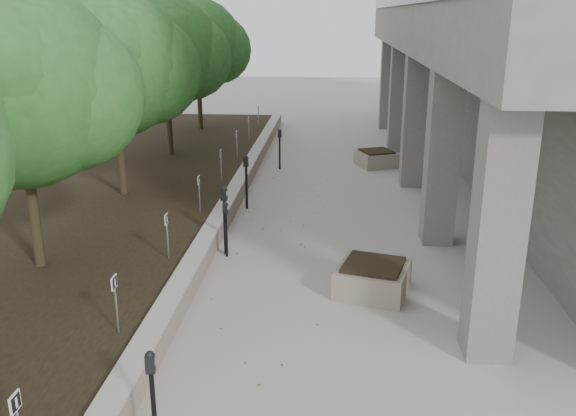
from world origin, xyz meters
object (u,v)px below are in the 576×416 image
(crabapple_tree_5, at_px, (198,64))
(planter_back, at_px, (376,158))
(crabapple_tree_2, at_px, (23,129))
(planter_front, at_px, (373,278))
(parking_meter_4, at_px, (246,182))
(crabapple_tree_4, at_px, (166,76))
(crabapple_tree_3, at_px, (116,95))
(parking_meter_1, at_px, (153,401))
(parking_meter_3, at_px, (225,220))
(parking_meter_2, at_px, (226,229))
(parking_meter_5, at_px, (280,149))

(crabapple_tree_5, height_order, planter_back, crabapple_tree_5)
(crabapple_tree_2, relative_size, planter_front, 4.20)
(crabapple_tree_5, xyz_separation_m, parking_meter_4, (3.39, -9.83, -2.37))
(parking_meter_4, bearing_deg, crabapple_tree_4, 132.97)
(crabapple_tree_3, distance_m, parking_meter_1, 10.55)
(parking_meter_1, bearing_deg, crabapple_tree_2, 118.06)
(crabapple_tree_5, bearing_deg, parking_meter_3, -75.61)
(crabapple_tree_2, height_order, parking_meter_2, crabapple_tree_2)
(planter_front, xyz_separation_m, planter_back, (0.71, 10.32, -0.02))
(parking_meter_1, relative_size, planter_front, 1.07)
(crabapple_tree_4, bearing_deg, planter_back, 3.21)
(crabapple_tree_3, distance_m, planter_front, 8.66)
(crabapple_tree_5, distance_m, parking_meter_5, 7.02)
(parking_meter_5, bearing_deg, parking_meter_2, -113.56)
(parking_meter_1, distance_m, parking_meter_5, 14.29)
(crabapple_tree_3, height_order, crabapple_tree_4, same)
(parking_meter_1, bearing_deg, parking_meter_5, 78.69)
(parking_meter_3, distance_m, planter_front, 3.65)
(crabapple_tree_2, bearing_deg, crabapple_tree_4, 90.00)
(parking_meter_3, bearing_deg, crabapple_tree_5, 118.77)
(planter_front, bearing_deg, parking_meter_3, 151.14)
(crabapple_tree_4, relative_size, planter_front, 4.20)
(crabapple_tree_2, height_order, crabapple_tree_3, same)
(crabapple_tree_3, distance_m, parking_meter_2, 5.38)
(crabapple_tree_2, xyz_separation_m, parking_meter_1, (3.63, -4.60, -2.43))
(planter_front, distance_m, planter_back, 10.34)
(crabapple_tree_2, height_order, planter_front, crabapple_tree_2)
(crabapple_tree_3, xyz_separation_m, parking_meter_5, (3.90, 4.69, -2.42))
(planter_back, bearing_deg, parking_meter_3, -114.38)
(parking_meter_3, relative_size, planter_front, 1.22)
(crabapple_tree_3, bearing_deg, crabapple_tree_2, -90.00)
(crabapple_tree_2, height_order, parking_meter_4, crabapple_tree_2)
(crabapple_tree_5, relative_size, planter_front, 4.20)
(parking_meter_2, height_order, planter_front, parking_meter_2)
(parking_meter_5, bearing_deg, crabapple_tree_3, -149.95)
(parking_meter_1, bearing_deg, crabapple_tree_5, 90.27)
(parking_meter_4, relative_size, parking_meter_5, 1.07)
(crabapple_tree_4, relative_size, parking_meter_1, 3.94)
(parking_meter_5, bearing_deg, parking_meter_1, -111.26)
(parking_meter_2, relative_size, parking_meter_4, 0.84)
(parking_meter_4, bearing_deg, crabapple_tree_2, -115.29)
(crabapple_tree_4, xyz_separation_m, parking_meter_4, (3.39, -4.83, -2.37))
(parking_meter_4, bearing_deg, crabapple_tree_5, 116.96)
(parking_meter_4, bearing_deg, parking_meter_1, -80.60)
(crabapple_tree_3, relative_size, crabapple_tree_5, 1.00)
(crabapple_tree_5, bearing_deg, parking_meter_2, -75.56)
(parking_meter_2, relative_size, parking_meter_3, 0.80)
(parking_meter_2, height_order, parking_meter_5, parking_meter_5)
(crabapple_tree_2, distance_m, parking_meter_1, 6.35)
(parking_meter_5, relative_size, planter_front, 1.08)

